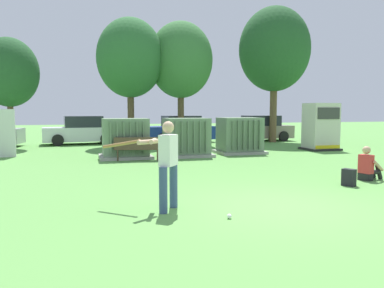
{
  "coord_description": "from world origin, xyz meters",
  "views": [
    {
      "loc": [
        -3.85,
        -6.83,
        1.95
      ],
      "look_at": [
        -0.92,
        3.5,
        1.0
      ],
      "focal_mm": 35.73,
      "sensor_mm": 36.0,
      "label": 1
    }
  ],
  "objects_px": {
    "transformer_west": "(125,139)",
    "parked_car_left_of_center": "(82,131)",
    "seated_spectator": "(368,167)",
    "transformer_mid_west": "(186,138)",
    "generator_enclosure": "(321,127)",
    "backpack": "(349,178)",
    "sports_ball": "(229,216)",
    "parked_car_rightmost": "(259,129)",
    "transformer_mid_east": "(240,136)",
    "parked_car_right_of_center": "(179,130)",
    "batter": "(166,161)",
    "park_bench": "(138,147)"
  },
  "relations": [
    {
      "from": "transformer_west",
      "to": "parked_car_left_of_center",
      "type": "height_order",
      "value": "same"
    },
    {
      "from": "transformer_west",
      "to": "seated_spectator",
      "type": "xyz_separation_m",
      "value": [
        6.01,
        -6.86,
        -0.41
      ]
    },
    {
      "from": "transformer_mid_west",
      "to": "seated_spectator",
      "type": "distance_m",
      "value": 7.63
    },
    {
      "from": "generator_enclosure",
      "to": "backpack",
      "type": "xyz_separation_m",
      "value": [
        -4.65,
        -8.06,
        -0.92
      ]
    },
    {
      "from": "transformer_mid_west",
      "to": "sports_ball",
      "type": "distance_m",
      "value": 9.52
    },
    {
      "from": "parked_car_rightmost",
      "to": "seated_spectator",
      "type": "bearing_deg",
      "value": -103.35
    },
    {
      "from": "transformer_mid_east",
      "to": "parked_car_right_of_center",
      "type": "bearing_deg",
      "value": 99.84
    },
    {
      "from": "generator_enclosure",
      "to": "parked_car_left_of_center",
      "type": "bearing_deg",
      "value": 149.44
    },
    {
      "from": "generator_enclosure",
      "to": "transformer_mid_west",
      "type": "bearing_deg",
      "value": -174.32
    },
    {
      "from": "generator_enclosure",
      "to": "batter",
      "type": "height_order",
      "value": "generator_enclosure"
    },
    {
      "from": "transformer_west",
      "to": "parked_car_rightmost",
      "type": "xyz_separation_m",
      "value": [
        9.22,
        6.67,
        -0.04
      ]
    },
    {
      "from": "transformer_mid_east",
      "to": "batter",
      "type": "height_order",
      "value": "batter"
    },
    {
      "from": "transformer_mid_east",
      "to": "seated_spectator",
      "type": "bearing_deg",
      "value": -83.53
    },
    {
      "from": "transformer_mid_west",
      "to": "generator_enclosure",
      "type": "xyz_separation_m",
      "value": [
        7.04,
        0.7,
        0.35
      ]
    },
    {
      "from": "parked_car_rightmost",
      "to": "batter",
      "type": "bearing_deg",
      "value": -121.64
    },
    {
      "from": "transformer_mid_west",
      "to": "transformer_mid_east",
      "type": "relative_size",
      "value": 1.0
    },
    {
      "from": "batter",
      "to": "generator_enclosure",
      "type": "bearing_deg",
      "value": 43.18
    },
    {
      "from": "transformer_west",
      "to": "backpack",
      "type": "bearing_deg",
      "value": -56.28
    },
    {
      "from": "sports_ball",
      "to": "seated_spectator",
      "type": "bearing_deg",
      "value": 26.25
    },
    {
      "from": "park_bench",
      "to": "backpack",
      "type": "bearing_deg",
      "value": -54.8
    },
    {
      "from": "transformer_mid_west",
      "to": "generator_enclosure",
      "type": "distance_m",
      "value": 7.09
    },
    {
      "from": "transformer_mid_east",
      "to": "sports_ball",
      "type": "height_order",
      "value": "transformer_mid_east"
    },
    {
      "from": "transformer_west",
      "to": "generator_enclosure",
      "type": "xyz_separation_m",
      "value": [
        9.6,
        0.64,
        0.35
      ]
    },
    {
      "from": "transformer_west",
      "to": "park_bench",
      "type": "xyz_separation_m",
      "value": [
        0.38,
        -0.93,
        -0.25
      ]
    },
    {
      "from": "backpack",
      "to": "parked_car_right_of_center",
      "type": "distance_m",
      "value": 14.52
    },
    {
      "from": "transformer_mid_west",
      "to": "parked_car_rightmost",
      "type": "distance_m",
      "value": 9.47
    },
    {
      "from": "transformer_mid_east",
      "to": "parked_car_rightmost",
      "type": "height_order",
      "value": "same"
    },
    {
      "from": "transformer_mid_west",
      "to": "sports_ball",
      "type": "height_order",
      "value": "transformer_mid_west"
    },
    {
      "from": "transformer_mid_west",
      "to": "backpack",
      "type": "distance_m",
      "value": 7.76
    },
    {
      "from": "sports_ball",
      "to": "seated_spectator",
      "type": "xyz_separation_m",
      "value": [
        5.15,
        2.54,
        0.33
      ]
    },
    {
      "from": "batter",
      "to": "park_bench",
      "type": "bearing_deg",
      "value": 86.34
    },
    {
      "from": "generator_enclosure",
      "to": "parked_car_right_of_center",
      "type": "xyz_separation_m",
      "value": [
        -5.57,
        6.42,
        -0.38
      ]
    },
    {
      "from": "batter",
      "to": "backpack",
      "type": "distance_m",
      "value": 5.22
    },
    {
      "from": "sports_ball",
      "to": "backpack",
      "type": "xyz_separation_m",
      "value": [
        4.09,
        1.98,
        0.17
      ]
    },
    {
      "from": "parked_car_right_of_center",
      "to": "parked_car_rightmost",
      "type": "relative_size",
      "value": 1.02
    },
    {
      "from": "transformer_mid_west",
      "to": "batter",
      "type": "distance_m",
      "value": 8.83
    },
    {
      "from": "transformer_mid_west",
      "to": "transformer_mid_east",
      "type": "height_order",
      "value": "same"
    },
    {
      "from": "transformer_west",
      "to": "seated_spectator",
      "type": "distance_m",
      "value": 9.13
    },
    {
      "from": "sports_ball",
      "to": "seated_spectator",
      "type": "height_order",
      "value": "seated_spectator"
    },
    {
      "from": "batter",
      "to": "transformer_mid_east",
      "type": "bearing_deg",
      "value": 59.11
    },
    {
      "from": "generator_enclosure",
      "to": "parked_car_left_of_center",
      "type": "relative_size",
      "value": 0.53
    },
    {
      "from": "generator_enclosure",
      "to": "parked_car_right_of_center",
      "type": "distance_m",
      "value": 8.51
    },
    {
      "from": "transformer_mid_west",
      "to": "parked_car_left_of_center",
      "type": "relative_size",
      "value": 0.48
    },
    {
      "from": "generator_enclosure",
      "to": "parked_car_rightmost",
      "type": "relative_size",
      "value": 0.54
    },
    {
      "from": "transformer_mid_east",
      "to": "generator_enclosure",
      "type": "bearing_deg",
      "value": 3.35
    },
    {
      "from": "parked_car_right_of_center",
      "to": "transformer_west",
      "type": "bearing_deg",
      "value": -119.75
    },
    {
      "from": "generator_enclosure",
      "to": "sports_ball",
      "type": "xyz_separation_m",
      "value": [
        -8.74,
        -10.04,
        -1.09
      ]
    },
    {
      "from": "parked_car_rightmost",
      "to": "parked_car_left_of_center",
      "type": "bearing_deg",
      "value": 176.48
    },
    {
      "from": "parked_car_rightmost",
      "to": "backpack",
      "type": "bearing_deg",
      "value": -106.87
    },
    {
      "from": "batter",
      "to": "parked_car_rightmost",
      "type": "bearing_deg",
      "value": 58.36
    }
  ]
}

